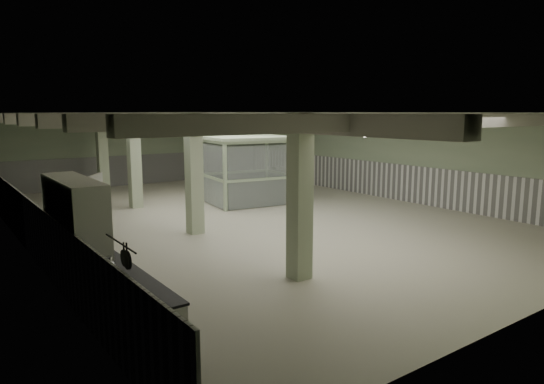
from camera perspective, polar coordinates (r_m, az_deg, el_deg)
floor at (r=16.99m, az=-2.97°, el=-2.96°), size 20.00×20.00×0.00m
ceiling at (r=16.60m, az=-3.08°, el=9.27°), size 14.00×20.00×0.02m
wall_back at (r=25.66m, az=-15.25°, el=4.93°), size 14.00×0.02×3.60m
wall_left at (r=14.22m, az=-27.47°, el=0.97°), size 0.02×20.00×3.60m
wall_right at (r=21.30m, az=13.06°, el=4.19°), size 0.02×20.00×3.60m
wainscot_left at (r=14.39m, az=-27.07°, el=-3.16°), size 0.05×19.90×1.50m
wainscot_right at (r=21.39m, az=12.92°, el=1.39°), size 0.05×19.90×1.50m
wainscot_back at (r=25.73m, az=-15.13°, el=2.59°), size 13.90×0.05×1.50m
girder at (r=15.40m, az=-11.00°, el=8.30°), size 0.45×19.90×0.40m
beam_a at (r=11.07m, az=18.64°, el=7.90°), size 13.90×0.35×0.32m
beam_b at (r=12.69m, az=9.36°, el=8.36°), size 13.90×0.35×0.32m
beam_c at (r=14.56m, az=2.31°, el=8.58°), size 13.90×0.35×0.32m
beam_d at (r=16.60m, az=-3.07°, el=8.65°), size 13.90×0.35×0.32m
beam_e at (r=18.76m, az=-7.25°, el=8.66°), size 13.90×0.35×0.32m
beam_f at (r=20.99m, az=-10.56°, el=8.63°), size 13.90×0.35×0.32m
beam_g at (r=23.27m, az=-13.22°, el=8.59°), size 13.90×0.35×0.32m
column_a at (r=10.42m, az=3.29°, el=-0.65°), size 0.42×0.42×3.60m
column_b at (r=14.61m, az=-9.16°, el=2.10°), size 0.42×0.42×3.60m
column_c at (r=19.18m, az=-15.90°, el=3.55°), size 0.42×0.42×3.60m
column_d at (r=22.97m, az=-19.33°, el=4.26°), size 0.42×0.42×3.60m
hook_rail at (r=6.91m, az=-17.44°, el=-5.76°), size 0.02×1.20×0.02m
pendant_front at (r=13.06m, az=10.88°, el=6.72°), size 0.44×0.44×0.22m
pendant_mid at (r=17.30m, az=-2.56°, el=7.46°), size 0.44×0.44×0.22m
pendant_back at (r=21.66m, az=-9.89°, el=7.69°), size 0.44×0.44×0.22m
prep_counter at (r=9.49m, az=-19.16°, el=-10.53°), size 0.91×5.19×0.91m
pitcher_near at (r=8.73m, az=-18.59°, el=-8.15°), size 0.23×0.26×0.30m
pitcher_far at (r=10.37m, az=-21.37°, el=-5.60°), size 0.21×0.24×0.29m
veg_colander at (r=11.51m, az=-21.86°, el=-4.37°), size 0.60×0.60×0.22m
orange_bowl at (r=10.39m, az=-20.60°, el=-6.12°), size 0.29×0.29×0.08m
skillet_near at (r=6.88m, az=-16.66°, el=-7.68°), size 0.03×0.26×0.26m
skillet_far at (r=6.99m, az=-16.99°, el=-7.43°), size 0.03×0.24×0.24m
walkin_cooler at (r=10.52m, az=-21.95°, el=-4.46°), size 1.13×2.66×2.44m
guard_booth at (r=19.56m, az=-2.83°, el=4.00°), size 3.68×3.24×2.68m
filing_cabinet at (r=21.26m, az=0.76°, el=1.29°), size 0.57×0.69×1.29m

